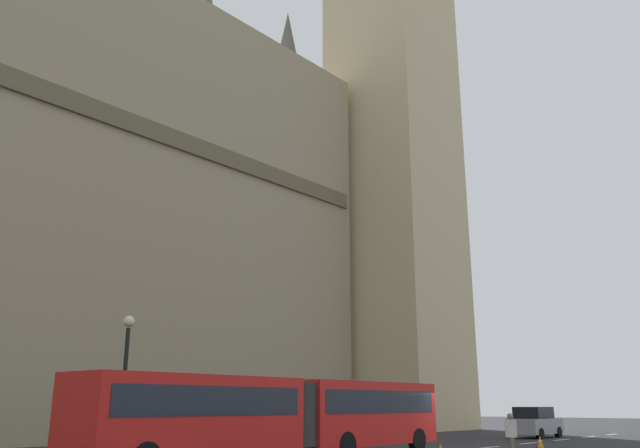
# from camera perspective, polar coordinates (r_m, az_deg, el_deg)

# --- Properties ---
(lane_centre_marking) EXTENTS (39.00, 0.16, 0.01)m
(lane_centre_marking) POSITION_cam_1_polar(r_m,az_deg,el_deg) (34.02, 14.61, -18.41)
(lane_centre_marking) COLOR silver
(lane_centre_marking) RESTS_ON ground_plane
(clock_tower) EXTENTS (10.74, 10.74, 74.53)m
(clock_tower) POSITION_cam_1_polar(r_m,az_deg,el_deg) (67.58, 6.11, 17.93)
(clock_tower) COLOR #C6B284
(clock_tower) RESTS_ON ground_plane
(articulated_bus) EXTENTS (17.06, 2.54, 2.90)m
(articulated_bus) POSITION_cam_1_polar(r_m,az_deg,el_deg) (25.13, -2.92, -16.08)
(articulated_bus) COLOR red
(articulated_bus) RESTS_ON ground_plane
(sedan_lead) EXTENTS (4.40, 1.86, 1.85)m
(sedan_lead) POSITION_cam_1_polar(r_m,az_deg,el_deg) (44.36, 18.36, -16.18)
(sedan_lead) COLOR gray
(sedan_lead) RESTS_ON ground_plane
(traffic_cone_middle) EXTENTS (0.36, 0.36, 0.58)m
(traffic_cone_middle) POSITION_cam_1_polar(r_m,az_deg,el_deg) (34.02, 18.74, -17.64)
(traffic_cone_middle) COLOR black
(traffic_cone_middle) RESTS_ON ground_plane
(street_lamp) EXTENTS (0.44, 0.44, 5.27)m
(street_lamp) POSITION_cam_1_polar(r_m,az_deg,el_deg) (26.00, -16.74, -12.55)
(street_lamp) COLOR black
(street_lamp) RESTS_ON ground_plane
(pedestrian_near_cones) EXTENTS (0.40, 0.47, 1.69)m
(pedestrian_near_cones) POSITION_cam_1_polar(r_m,az_deg,el_deg) (25.48, 16.43, -17.36)
(pedestrian_near_cones) COLOR #726651
(pedestrian_near_cones) RESTS_ON ground_plane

